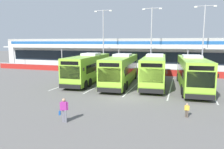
# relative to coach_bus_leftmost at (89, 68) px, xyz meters

# --- Properties ---
(ground_plane) EXTENTS (200.00, 200.00, 0.00)m
(ground_plane) POSITION_rel_coach_bus_leftmost_xyz_m (6.48, -6.08, -1.79)
(ground_plane) COLOR #605E5B
(terminal_building) EXTENTS (70.00, 13.00, 6.00)m
(terminal_building) POSITION_rel_coach_bus_leftmost_xyz_m (6.48, 20.83, 1.23)
(terminal_building) COLOR silver
(terminal_building) RESTS_ON ground
(red_barrier_wall) EXTENTS (60.00, 0.40, 1.10)m
(red_barrier_wall) POSITION_rel_coach_bus_leftmost_xyz_m (6.48, 8.42, -1.23)
(red_barrier_wall) COLOR maroon
(red_barrier_wall) RESTS_ON ground
(coach_bus_leftmost) EXTENTS (3.67, 12.31, 3.78)m
(coach_bus_leftmost) POSITION_rel_coach_bus_leftmost_xyz_m (0.00, 0.00, 0.00)
(coach_bus_leftmost) COLOR #8CC633
(coach_bus_leftmost) RESTS_ON ground
(coach_bus_left_centre) EXTENTS (3.67, 12.31, 3.78)m
(coach_bus_left_centre) POSITION_rel_coach_bus_leftmost_xyz_m (4.57, -0.36, 0.00)
(coach_bus_left_centre) COLOR #8CC633
(coach_bus_left_centre) RESTS_ON ground
(coach_bus_centre) EXTENTS (3.67, 12.31, 3.78)m
(coach_bus_centre) POSITION_rel_coach_bus_leftmost_xyz_m (8.56, 0.56, 0.00)
(coach_bus_centre) COLOR #8CC633
(coach_bus_centre) RESTS_ON ground
(coach_bus_right_centre) EXTENTS (3.67, 12.31, 3.78)m
(coach_bus_right_centre) POSITION_rel_coach_bus_leftmost_xyz_m (12.93, -0.42, 0.00)
(coach_bus_right_centre) COLOR #8CC633
(coach_bus_right_centre) RESTS_ON ground
(bay_stripe_far_west) EXTENTS (0.14, 13.00, 0.01)m
(bay_stripe_far_west) POSITION_rel_coach_bus_leftmost_xyz_m (-1.92, -0.08, -1.78)
(bay_stripe_far_west) COLOR silver
(bay_stripe_far_west) RESTS_ON ground
(bay_stripe_west) EXTENTS (0.14, 13.00, 0.01)m
(bay_stripe_west) POSITION_rel_coach_bus_leftmost_xyz_m (2.28, -0.08, -1.78)
(bay_stripe_west) COLOR silver
(bay_stripe_west) RESTS_ON ground
(bay_stripe_mid_west) EXTENTS (0.14, 13.00, 0.01)m
(bay_stripe_mid_west) POSITION_rel_coach_bus_leftmost_xyz_m (6.48, -0.08, -1.78)
(bay_stripe_mid_west) COLOR silver
(bay_stripe_mid_west) RESTS_ON ground
(bay_stripe_centre) EXTENTS (0.14, 13.00, 0.01)m
(bay_stripe_centre) POSITION_rel_coach_bus_leftmost_xyz_m (10.68, -0.08, -1.78)
(bay_stripe_centre) COLOR silver
(bay_stripe_centre) RESTS_ON ground
(bay_stripe_mid_east) EXTENTS (0.14, 13.00, 0.01)m
(bay_stripe_mid_east) POSITION_rel_coach_bus_leftmost_xyz_m (14.88, -0.08, -1.78)
(bay_stripe_mid_east) COLOR silver
(bay_stripe_mid_east) RESTS_ON ground
(pedestrian_with_handbag) EXTENTS (0.65, 0.43, 1.62)m
(pedestrian_with_handbag) POSITION_rel_coach_bus_leftmost_xyz_m (4.53, -14.12, -0.93)
(pedestrian_with_handbag) COLOR slate
(pedestrian_with_handbag) RESTS_ON ground
(pedestrian_child) EXTENTS (0.33, 0.18, 1.00)m
(pedestrian_child) POSITION_rel_coach_bus_leftmost_xyz_m (12.26, -10.60, -1.24)
(pedestrian_child) COLOR #4C4238
(pedestrian_child) RESTS_ON ground
(lamp_post_west) EXTENTS (3.24, 0.28, 11.00)m
(lamp_post_west) POSITION_rel_coach_bus_leftmost_xyz_m (-2.01, 10.96, 4.50)
(lamp_post_west) COLOR #9E9EA3
(lamp_post_west) RESTS_ON ground
(lamp_post_centre) EXTENTS (3.24, 0.28, 11.00)m
(lamp_post_centre) POSITION_rel_coach_bus_leftmost_xyz_m (6.63, 11.17, 4.50)
(lamp_post_centre) COLOR #9E9EA3
(lamp_post_centre) RESTS_ON ground
(lamp_post_east) EXTENTS (3.24, 0.28, 11.00)m
(lamp_post_east) POSITION_rel_coach_bus_leftmost_xyz_m (14.85, 11.32, 4.50)
(lamp_post_east) COLOR #9E9EA3
(lamp_post_east) RESTS_ON ground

